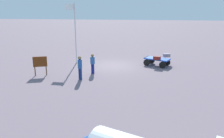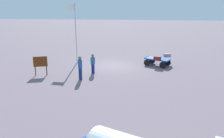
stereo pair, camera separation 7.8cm
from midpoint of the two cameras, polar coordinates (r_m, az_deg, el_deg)
The scene contains 8 objects.
ground_plane at distance 21.21m, azimuth 0.45°, elevation 0.82°, with size 120.00×120.00×0.00m, color slate.
luggage_cart at distance 21.48m, azimuth 11.13°, elevation 2.09°, with size 2.44×2.06×0.70m.
suitcase_maroon at distance 20.84m, azimuth 11.18°, elevation 2.65°, with size 0.71×0.52×0.31m.
suitcase_grey at distance 22.15m, azimuth 13.46°, elevation 3.29°, with size 0.67×0.46×0.30m.
worker_lead at distance 18.68m, azimuth -4.61°, elevation 1.72°, with size 0.51×0.51×1.62m.
worker_trailing at distance 17.22m, azimuth -7.71°, elevation 0.74°, with size 0.44×0.44×1.81m.
flagpole at distance 22.01m, azimuth -9.03°, elevation 9.75°, with size 0.91×0.10×5.55m.
signboard at distance 18.97m, azimuth -17.05°, elevation 1.42°, with size 1.03×0.39×1.52m.
Camera 2 is at (-2.31, 20.35, 5.52)m, focal length 37.25 mm.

